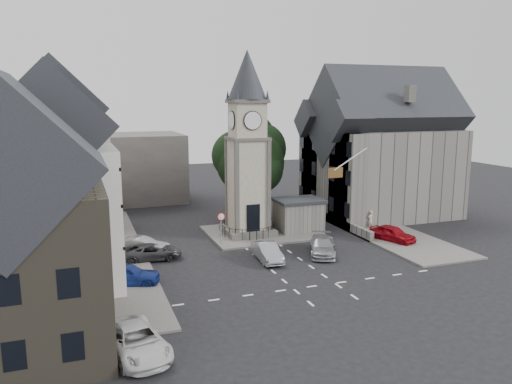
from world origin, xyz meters
name	(u,v)px	position (x,y,z in m)	size (l,w,h in m)	color
ground	(282,261)	(0.00, 0.00, 0.00)	(120.00, 120.00, 0.00)	black
pavement_west	(105,255)	(-12.50, 6.00, 0.07)	(6.00, 30.00, 0.14)	#595651
pavement_east	(363,223)	(12.00, 8.00, 0.07)	(6.00, 26.00, 0.14)	#595651
central_island	(263,232)	(1.50, 8.00, 0.08)	(10.00, 8.00, 0.16)	#595651
road_markings	(314,286)	(0.00, -5.50, 0.01)	(20.00, 8.00, 0.01)	silver
clock_tower	(247,145)	(0.00, 7.99, 8.12)	(4.86, 4.86, 16.25)	#4C4944
stone_shelter	(299,215)	(4.80, 7.50, 1.55)	(4.30, 3.30, 3.08)	#63605B
town_tree	(250,152)	(2.00, 13.00, 6.97)	(7.20, 7.20, 10.80)	black
warning_sign_post	(221,222)	(-3.20, 5.43, 2.03)	(0.70, 0.19, 2.85)	black
terrace_pink	(61,160)	(-15.50, 16.00, 6.58)	(8.10, 7.60, 12.80)	#BF8389
terrace_cream	(59,171)	(-15.50, 8.00, 6.58)	(8.10, 7.60, 12.80)	beige
terrace_tudor	(56,194)	(-15.50, 0.00, 6.19)	(8.10, 7.60, 12.00)	silver
building_sw_stone	(16,248)	(-17.00, -9.00, 5.35)	(8.60, 7.60, 10.40)	#4B4438
backdrop_west	(97,169)	(-12.00, 28.00, 4.00)	(20.00, 10.00, 8.00)	#4C4944
east_building	(379,156)	(15.59, 11.00, 6.26)	(14.40, 11.40, 12.60)	#63605B
east_boundary_wall	(328,217)	(9.20, 10.00, 0.45)	(0.40, 16.00, 0.90)	#63605B
flagpole	(350,159)	(8.00, 4.00, 7.00)	(3.68, 0.10, 2.74)	white
car_west_blue	(127,275)	(-11.50, -1.14, 0.72)	(1.71, 4.25, 1.45)	navy
car_west_silver	(142,246)	(-9.71, 5.12, 0.70)	(1.49, 4.27, 1.41)	#A6A8AE
car_west_grey	(152,252)	(-9.17, 3.64, 0.62)	(2.05, 4.45, 1.24)	#313134
car_island_silver	(267,252)	(-1.00, 0.50, 0.68)	(1.45, 4.15, 1.37)	#919699
car_island_east	(322,246)	(3.66, 0.50, 0.68)	(1.91, 4.69, 1.36)	#96999E
car_east_red	(392,234)	(11.02, 1.72, 0.70)	(1.65, 4.11, 1.40)	#9B0812
van_sw_white	(136,341)	(-12.00, -10.65, 0.70)	(2.33, 5.06, 1.41)	silver
pedestrian	(370,220)	(11.50, 5.94, 0.89)	(0.65, 0.43, 1.78)	beige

